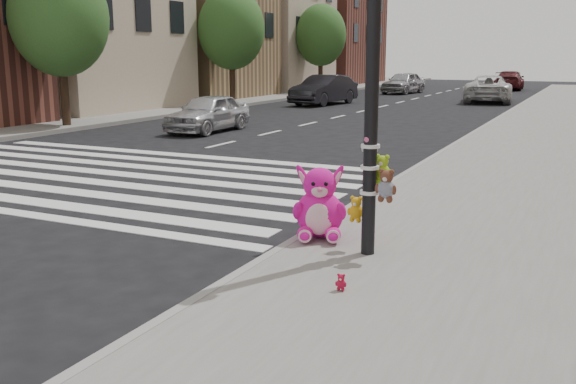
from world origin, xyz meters
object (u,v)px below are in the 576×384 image
Objects in this scene: signal_pole at (373,111)px; car_white_near at (489,89)px; red_teddy at (341,282)px; car_silver_far at (208,113)px; pink_bunny at (320,208)px; car_dark_far at (324,90)px.

car_white_near is at bearing 95.98° from signal_pole.
red_teddy is at bearing 89.04° from car_white_near.
pink_bunny is at bearing -51.92° from car_silver_far.
car_dark_far is at bearing 106.60° from red_teddy.
car_silver_far is 18.65m from car_white_near.
signal_pole is at bearing 89.03° from car_white_near.
red_teddy is at bearing -53.10° from car_silver_far.
signal_pole is 1.57m from pink_bunny.
car_dark_far is (-10.27, 24.23, 0.51)m from red_teddy.
pink_bunny is 0.22× the size of car_dark_far.
red_teddy is at bearing -59.36° from car_dark_far.
signal_pole is 4.08× the size of pink_bunny.
car_white_near is (-2.16, 27.91, 0.16)m from pink_bunny.
pink_bunny is at bearing 87.47° from car_white_near.
car_white_near is (7.16, 5.35, -0.03)m from car_dark_far.
signal_pole reaches higher than car_white_near.
pink_bunny is 27.99m from car_white_near.
car_white_near is at bearing 72.34° from pink_bunny.
red_teddy is 29.75m from car_white_near.
car_silver_far is at bearing -77.63° from car_dark_far.
pink_bunny is 24.41m from car_dark_far.
signal_pole is 0.90× the size of car_dark_far.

